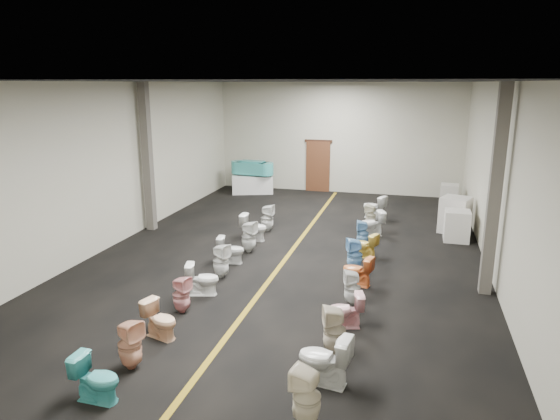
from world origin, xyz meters
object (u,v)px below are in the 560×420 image
at_px(toilet_left_2, 160,320).
at_px(toilet_left_4, 203,279).
at_px(appliance_crate_c, 452,210).
at_px(toilet_right_6, 355,255).
at_px(appliance_crate_b, 455,215).
at_px(toilet_right_7, 365,245).
at_px(toilet_right_5, 357,271).
at_px(toilet_right_10, 371,216).
at_px(appliance_crate_a, 457,226).
at_px(toilet_left_1, 130,344).
at_px(toilet_right_8, 363,233).
at_px(toilet_right_3, 345,310).
at_px(toilet_left_5, 221,261).
at_px(toilet_right_11, 374,207).
at_px(toilet_left_9, 267,218).
at_px(toilet_left_6, 231,250).
at_px(toilet_right_0, 307,397).
at_px(appliance_crate_d, 449,196).
at_px(toilet_right_9, 372,223).
at_px(toilet_right_1, 324,359).
at_px(toilet_left_0, 97,379).
at_px(toilet_right_2, 334,330).
at_px(toilet_left_3, 181,295).
at_px(toilet_left_7, 249,237).
at_px(toilet_left_8, 254,227).
at_px(display_table, 252,184).
at_px(toilet_right_4, 352,288).
at_px(bathtub, 252,167).

bearing_deg(toilet_left_2, toilet_left_4, 18.12).
xyz_separation_m(appliance_crate_c, toilet_right_6, (-2.57, -5.43, 0.03)).
bearing_deg(appliance_crate_b, toilet_right_7, -128.74).
distance_m(toilet_right_5, toilet_right_10, 4.92).
bearing_deg(appliance_crate_a, toilet_left_2, -126.83).
distance_m(toilet_left_1, toilet_right_8, 7.79).
bearing_deg(toilet_right_3, toilet_left_5, -133.84).
bearing_deg(toilet_left_1, toilet_right_11, 3.23).
distance_m(toilet_left_1, toilet_left_9, 7.88).
distance_m(toilet_left_6, toilet_right_11, 6.16).
xyz_separation_m(toilet_left_2, toilet_right_7, (3.11, 5.25, -0.01)).
height_order(toilet_right_0, toilet_right_5, toilet_right_0).
bearing_deg(toilet_right_11, appliance_crate_a, 77.90).
relative_size(appliance_crate_d, toilet_left_1, 1.06).
height_order(toilet_left_1, toilet_right_10, toilet_left_1).
height_order(toilet_left_5, toilet_right_6, toilet_right_6).
distance_m(appliance_crate_d, toilet_right_9, 4.83).
distance_m(appliance_crate_c, toilet_right_1, 10.57).
bearing_deg(toilet_left_0, toilet_left_2, 1.39).
bearing_deg(toilet_right_6, appliance_crate_d, 139.67).
xyz_separation_m(appliance_crate_a, toilet_right_3, (-2.38, -6.14, -0.11)).
height_order(toilet_left_2, toilet_right_0, toilet_right_0).
bearing_deg(toilet_left_6, toilet_right_2, -146.58).
height_order(appliance_crate_b, appliance_crate_d, appliance_crate_b).
relative_size(toilet_left_0, toilet_left_2, 1.03).
relative_size(toilet_left_1, toilet_left_9, 0.99).
bearing_deg(appliance_crate_c, toilet_left_1, -117.36).
bearing_deg(toilet_left_0, toilet_right_5, -29.83).
distance_m(appliance_crate_d, toilet_left_3, 11.81).
height_order(toilet_left_2, toilet_left_4, toilet_left_4).
xyz_separation_m(toilet_left_3, toilet_left_7, (0.12, 3.84, 0.05)).
bearing_deg(toilet_left_5, toilet_right_10, -12.45).
distance_m(toilet_left_6, toilet_right_9, 4.62).
distance_m(appliance_crate_b, toilet_right_9, 2.64).
distance_m(appliance_crate_b, toilet_left_8, 6.18).
bearing_deg(toilet_right_2, display_table, -173.29).
bearing_deg(toilet_left_4, toilet_right_4, -99.52).
height_order(appliance_crate_d, toilet_right_5, appliance_crate_d).
bearing_deg(toilet_right_7, toilet_right_5, 24.07).
relative_size(appliance_crate_a, toilet_right_5, 1.28).
xyz_separation_m(appliance_crate_d, toilet_left_5, (-5.55, -8.45, -0.03)).
xyz_separation_m(toilet_left_1, toilet_right_2, (3.08, 1.30, 0.01)).
xyz_separation_m(appliance_crate_d, toilet_left_9, (-5.57, -4.56, -0.02)).
bearing_deg(appliance_crate_b, toilet_left_0, -118.47).
bearing_deg(toilet_left_6, bathtub, 6.51).
xyz_separation_m(bathtub, appliance_crate_c, (7.75, -2.38, -0.69)).
bearing_deg(appliance_crate_d, toilet_right_9, -120.12).
height_order(appliance_crate_d, toilet_left_4, appliance_crate_d).
bearing_deg(appliance_crate_c, toilet_left_6, -134.90).
relative_size(toilet_right_3, toilet_right_5, 0.98).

